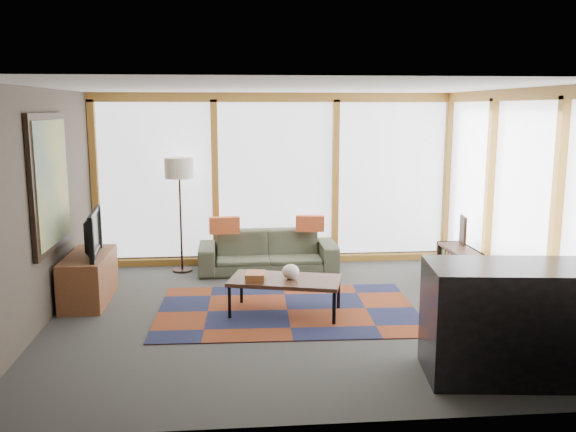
{
  "coord_description": "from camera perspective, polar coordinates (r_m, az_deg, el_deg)",
  "views": [
    {
      "loc": [
        -0.66,
        -6.75,
        2.38
      ],
      "look_at": [
        0.0,
        0.4,
        1.1
      ],
      "focal_mm": 38.0,
      "sensor_mm": 36.0,
      "label": 1
    }
  ],
  "objects": [
    {
      "name": "ground",
      "position": [
        7.19,
        0.3,
        -9.22
      ],
      "size": [
        5.5,
        5.5,
        0.0
      ],
      "primitive_type": "plane",
      "color": "#31312F",
      "rests_on": "ground"
    },
    {
      "name": "room_envelope",
      "position": [
        7.45,
        3.68,
        3.62
      ],
      "size": [
        5.52,
        5.02,
        2.62
      ],
      "color": "#413930",
      "rests_on": "ground"
    },
    {
      "name": "rug",
      "position": [
        7.33,
        -0.07,
        -8.8
      ],
      "size": [
        3.11,
        2.05,
        0.01
      ],
      "primitive_type": "cube",
      "rotation": [
        0.0,
        0.0,
        -0.03
      ],
      "color": "maroon",
      "rests_on": "ground"
    },
    {
      "name": "sofa",
      "position": [
        8.97,
        -1.89,
        -3.36
      ],
      "size": [
        2.01,
        0.79,
        0.59
      ],
      "primitive_type": "imported",
      "rotation": [
        0.0,
        0.0,
        0.0
      ],
      "color": "#353B2A",
      "rests_on": "ground"
    },
    {
      "name": "pillow_left",
      "position": [
        8.83,
        -5.97,
        -0.86
      ],
      "size": [
        0.45,
        0.17,
        0.24
      ],
      "primitive_type": "cube",
      "rotation": [
        0.0,
        0.0,
        0.09
      ],
      "color": "#BD4F26",
      "rests_on": "sofa"
    },
    {
      "name": "pillow_right",
      "position": [
        8.96,
        2.08,
        -0.69
      ],
      "size": [
        0.43,
        0.19,
        0.23
      ],
      "primitive_type": "cube",
      "rotation": [
        0.0,
        0.0,
        -0.15
      ],
      "color": "#BD4F26",
      "rests_on": "sofa"
    },
    {
      "name": "floor_lamp",
      "position": [
        8.99,
        -10.02,
        0.07
      ],
      "size": [
        0.42,
        0.42,
        1.68
      ],
      "primitive_type": null,
      "color": "#302219",
      "rests_on": "ground"
    },
    {
      "name": "coffee_table",
      "position": [
        7.16,
        -0.26,
        -7.52
      ],
      "size": [
        1.39,
        0.94,
        0.42
      ],
      "primitive_type": null,
      "rotation": [
        0.0,
        0.0,
        -0.26
      ],
      "color": "#382415",
      "rests_on": "ground"
    },
    {
      "name": "book_stack",
      "position": [
        7.04,
        -3.09,
        -5.65
      ],
      "size": [
        0.25,
        0.29,
        0.09
      ],
      "primitive_type": "cube",
      "rotation": [
        0.0,
        0.0,
        -0.11
      ],
      "color": "#97592B",
      "rests_on": "coffee_table"
    },
    {
      "name": "vase",
      "position": [
        7.07,
        0.25,
        -5.23
      ],
      "size": [
        0.2,
        0.2,
        0.17
      ],
      "primitive_type": "ellipsoid",
      "rotation": [
        0.0,
        0.0,
        -0.02
      ],
      "color": "silver",
      "rests_on": "coffee_table"
    },
    {
      "name": "bookshelf",
      "position": [
        8.23,
        17.06,
        -5.38
      ],
      "size": [
        0.36,
        1.96,
        0.49
      ],
      "primitive_type": null,
      "color": "#382415",
      "rests_on": "ground"
    },
    {
      "name": "bowl_a",
      "position": [
        7.66,
        18.78,
        -4.36
      ],
      "size": [
        0.23,
        0.23,
        0.1
      ],
      "primitive_type": "ellipsoid",
      "rotation": [
        0.0,
        0.0,
        0.25
      ],
      "color": "black",
      "rests_on": "bookshelf"
    },
    {
      "name": "bowl_b",
      "position": [
        7.94,
        17.53,
        -3.84
      ],
      "size": [
        0.18,
        0.18,
        0.08
      ],
      "primitive_type": "ellipsoid",
      "rotation": [
        0.0,
        0.0,
        0.09
      ],
      "color": "black",
      "rests_on": "bookshelf"
    },
    {
      "name": "shelf_picture",
      "position": [
        8.88,
        16.05,
        -1.28
      ],
      "size": [
        0.09,
        0.3,
        0.4
      ],
      "primitive_type": "cube",
      "rotation": [
        0.0,
        0.0,
        -0.17
      ],
      "color": "black",
      "rests_on": "bookshelf"
    },
    {
      "name": "tv_console",
      "position": [
        7.99,
        -18.13,
        -5.53
      ],
      "size": [
        0.49,
        1.19,
        0.59
      ],
      "primitive_type": "cube",
      "color": "brown",
      "rests_on": "ground"
    },
    {
      "name": "television",
      "position": [
        7.81,
        -18.3,
        -1.56
      ],
      "size": [
        0.22,
        0.97,
        0.55
      ],
      "primitive_type": "imported",
      "rotation": [
        0.0,
        0.0,
        1.67
      ],
      "color": "black",
      "rests_on": "tv_console"
    },
    {
      "name": "bar_counter",
      "position": [
        5.85,
        20.79,
        -9.22
      ],
      "size": [
        1.69,
        0.94,
        1.02
      ],
      "primitive_type": "cube",
      "rotation": [
        0.0,
        0.0,
        -0.12
      ],
      "color": "black",
      "rests_on": "ground"
    }
  ]
}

